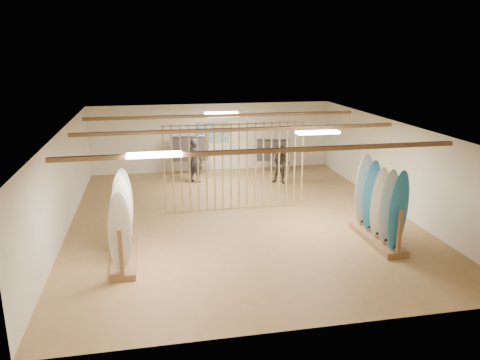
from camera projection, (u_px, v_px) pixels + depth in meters
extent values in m
plane|color=tan|center=(240.00, 218.00, 14.27)|extent=(12.00, 12.00, 0.00)
plane|color=#9C9994|center=(240.00, 127.00, 13.51)|extent=(12.00, 12.00, 0.00)
plane|color=white|center=(213.00, 137.00, 19.56)|extent=(12.00, 0.00, 12.00)
plane|color=white|center=(305.00, 260.00, 8.22)|extent=(12.00, 0.00, 12.00)
plane|color=white|center=(63.00, 182.00, 12.96)|extent=(0.00, 12.00, 12.00)
plane|color=white|center=(395.00, 166.00, 14.81)|extent=(0.00, 12.00, 12.00)
cube|color=olive|center=(240.00, 130.00, 13.53)|extent=(9.50, 6.12, 0.10)
cube|color=white|center=(240.00, 129.00, 13.53)|extent=(1.20, 0.35, 0.06)
cylinder|color=tan|center=(164.00, 170.00, 14.24)|extent=(0.05, 0.05, 2.78)
cylinder|color=tan|center=(173.00, 170.00, 14.28)|extent=(0.05, 0.05, 2.78)
cylinder|color=tan|center=(181.00, 170.00, 14.33)|extent=(0.05, 0.05, 2.78)
cylinder|color=tan|center=(190.00, 169.00, 14.38)|extent=(0.05, 0.05, 2.78)
cylinder|color=tan|center=(198.00, 169.00, 14.43)|extent=(0.05, 0.05, 2.78)
cylinder|color=tan|center=(206.00, 168.00, 14.48)|extent=(0.05, 0.05, 2.78)
cylinder|color=tan|center=(215.00, 168.00, 14.52)|extent=(0.05, 0.05, 2.78)
cylinder|color=tan|center=(223.00, 168.00, 14.57)|extent=(0.05, 0.05, 2.78)
cylinder|color=tan|center=(231.00, 167.00, 14.62)|extent=(0.05, 0.05, 2.78)
cylinder|color=tan|center=(239.00, 167.00, 14.67)|extent=(0.05, 0.05, 2.78)
cylinder|color=tan|center=(247.00, 167.00, 14.72)|extent=(0.05, 0.05, 2.78)
cylinder|color=tan|center=(255.00, 166.00, 14.76)|extent=(0.05, 0.05, 2.78)
cylinder|color=tan|center=(263.00, 166.00, 14.81)|extent=(0.05, 0.05, 2.78)
cylinder|color=tan|center=(271.00, 165.00, 14.86)|extent=(0.05, 0.05, 2.78)
cylinder|color=tan|center=(279.00, 165.00, 14.91)|extent=(0.05, 0.05, 2.78)
cylinder|color=tan|center=(287.00, 165.00, 14.95)|extent=(0.05, 0.05, 2.78)
cylinder|color=tan|center=(294.00, 164.00, 15.00)|extent=(0.05, 0.05, 2.78)
cylinder|color=tan|center=(302.00, 164.00, 15.05)|extent=(0.05, 0.05, 2.78)
cube|color=teal|center=(212.00, 133.00, 19.48)|extent=(1.40, 0.03, 0.90)
cube|color=olive|center=(124.00, 258.00, 11.32)|extent=(0.59, 2.18, 0.16)
cylinder|color=black|center=(122.00, 221.00, 11.06)|extent=(0.03, 2.12, 0.01)
ellipsoid|color=white|center=(120.00, 232.00, 10.20)|extent=(0.50, 0.07, 1.92)
ellipsoid|color=white|center=(121.00, 225.00, 10.62)|extent=(0.50, 0.07, 1.92)
ellipsoid|color=silver|center=(121.00, 218.00, 11.04)|extent=(0.50, 0.07, 1.92)
ellipsoid|color=white|center=(122.00, 212.00, 11.46)|extent=(0.50, 0.07, 1.92)
ellipsoid|color=white|center=(123.00, 206.00, 11.87)|extent=(0.50, 0.07, 1.92)
cube|color=olive|center=(377.00, 239.00, 12.49)|extent=(0.61, 2.24, 0.16)
cylinder|color=black|center=(380.00, 204.00, 12.22)|extent=(0.03, 2.18, 0.01)
ellipsoid|color=#2D8CD1|center=(398.00, 213.00, 11.34)|extent=(0.51, 0.07, 1.97)
ellipsoid|color=silver|center=(389.00, 207.00, 11.77)|extent=(0.51, 0.07, 1.97)
ellipsoid|color=white|center=(380.00, 201.00, 12.20)|extent=(0.51, 0.07, 1.97)
ellipsoid|color=#2D8CD1|center=(372.00, 196.00, 12.63)|extent=(0.51, 0.07, 1.97)
ellipsoid|color=silver|center=(364.00, 191.00, 13.06)|extent=(0.51, 0.07, 1.97)
cylinder|color=silver|center=(189.00, 136.00, 18.75)|extent=(1.54, 0.06, 0.03)
cube|color=black|center=(189.00, 149.00, 18.89)|extent=(1.44, 0.41, 0.93)
cylinder|color=silver|center=(189.00, 155.00, 18.95)|extent=(0.03, 0.03, 1.65)
cylinder|color=silver|center=(273.00, 139.00, 19.05)|extent=(1.34, 0.35, 0.03)
cube|color=black|center=(272.00, 150.00, 19.18)|extent=(1.32, 0.63, 0.83)
cylinder|color=silver|center=(272.00, 156.00, 19.24)|extent=(0.03, 0.03, 1.47)
imported|color=#24242B|center=(195.00, 157.00, 17.84)|extent=(0.86, 0.81, 1.95)
imported|color=#38332B|center=(280.00, 162.00, 17.67)|extent=(1.03, 0.98, 1.69)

